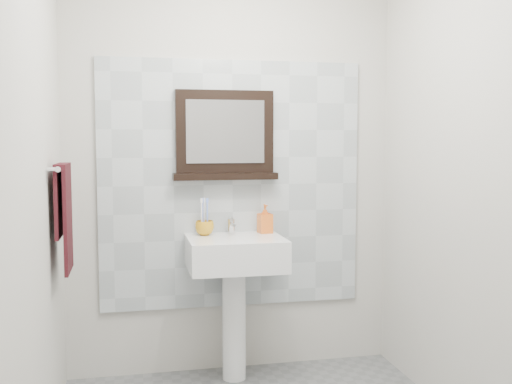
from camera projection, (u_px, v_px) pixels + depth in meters
back_wall at (232, 168)px, 3.65m from camera, size 2.00×0.01×2.50m
front_wall at (381, 208)px, 1.51m from camera, size 2.00×0.01×2.50m
left_wall at (31, 183)px, 2.37m from camera, size 0.01×2.20×2.50m
right_wall at (483, 177)px, 2.79m from camera, size 0.01×2.20×2.50m
splashback at (232, 185)px, 3.65m from camera, size 1.60×0.02×1.50m
pedestal_sink at (235, 269)px, 3.48m from camera, size 0.55×0.44×0.96m
toothbrush_cup at (205, 228)px, 3.53m from camera, size 0.12×0.12×0.09m
toothbrushes at (204, 215)px, 3.53m from camera, size 0.05×0.04×0.21m
soap_dispenser at (265, 219)px, 3.62m from camera, size 0.09×0.09×0.17m
framed_mirror at (225, 137)px, 3.59m from camera, size 0.63×0.11×0.53m
towel_bar at (61, 167)px, 3.00m from camera, size 0.07×0.40×0.03m
hand_towel at (64, 209)px, 3.02m from camera, size 0.06×0.30×0.55m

